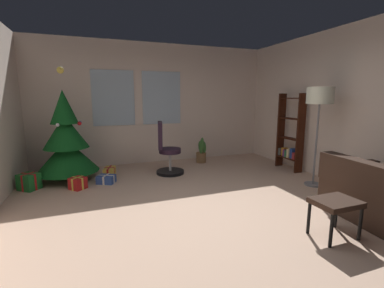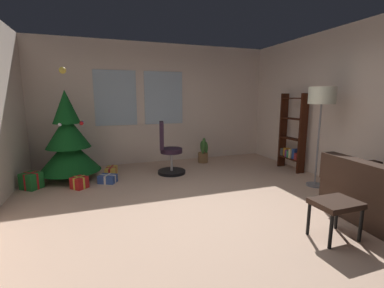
% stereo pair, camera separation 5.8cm
% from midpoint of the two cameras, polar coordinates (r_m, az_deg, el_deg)
% --- Properties ---
extents(ground_plane, '(5.43, 6.36, 0.10)m').
position_cam_midpoint_polar(ground_plane, '(3.59, 3.97, -16.06)').
color(ground_plane, '#D8B195').
extents(wall_back_with_windows, '(5.43, 0.12, 2.75)m').
position_cam_midpoint_polar(wall_back_with_windows, '(6.30, -8.33, 8.62)').
color(wall_back_with_windows, beige).
rests_on(wall_back_with_windows, ground_plane).
extents(wall_right_with_frames, '(0.12, 6.36, 2.75)m').
position_cam_midpoint_polar(wall_right_with_frames, '(5.05, 34.37, 6.58)').
color(wall_right_with_frames, beige).
rests_on(wall_right_with_frames, ground_plane).
extents(footstool, '(0.47, 0.36, 0.43)m').
position_cam_midpoint_polar(footstool, '(3.33, 28.22, -11.63)').
color(footstool, '#35241B').
rests_on(footstool, ground_plane).
extents(holiday_tree, '(1.10, 1.10, 2.06)m').
position_cam_midpoint_polar(holiday_tree, '(5.38, -25.85, 0.22)').
color(holiday_tree, '#4C331E').
rests_on(holiday_tree, ground_plane).
extents(gift_box_red, '(0.31, 0.31, 0.21)m').
position_cam_midpoint_polar(gift_box_red, '(4.90, -23.83, -7.78)').
color(gift_box_red, red).
rests_on(gift_box_red, ground_plane).
extents(gift_box_green, '(0.38, 0.38, 0.28)m').
position_cam_midpoint_polar(gift_box_green, '(5.24, -32.11, -6.92)').
color(gift_box_green, '#1E722D').
rests_on(gift_box_green, ground_plane).
extents(gift_box_gold, '(0.27, 0.38, 0.17)m').
position_cam_midpoint_polar(gift_box_gold, '(5.50, -17.73, -5.70)').
color(gift_box_gold, gold).
rests_on(gift_box_gold, ground_plane).
extents(gift_box_blue, '(0.36, 0.34, 0.15)m').
position_cam_midpoint_polar(gift_box_blue, '(5.04, -18.42, -7.26)').
color(gift_box_blue, '#2D4C99').
rests_on(gift_box_blue, ground_plane).
extents(office_chair, '(0.56, 0.56, 1.06)m').
position_cam_midpoint_polar(office_chair, '(5.31, -5.74, -2.08)').
color(office_chair, black).
rests_on(office_chair, ground_plane).
extents(bookshelf, '(0.18, 0.64, 1.61)m').
position_cam_midpoint_polar(bookshelf, '(5.94, 20.19, 1.45)').
color(bookshelf, '#35150A').
rests_on(bookshelf, ground_plane).
extents(floor_lamp, '(0.43, 0.43, 1.70)m').
position_cam_midpoint_polar(floor_lamp, '(4.92, 25.66, 8.49)').
color(floor_lamp, slate).
rests_on(floor_lamp, ground_plane).
extents(potted_plant, '(0.26, 0.33, 0.63)m').
position_cam_midpoint_polar(potted_plant, '(6.20, 1.80, -1.95)').
color(potted_plant, brown).
rests_on(potted_plant, ground_plane).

